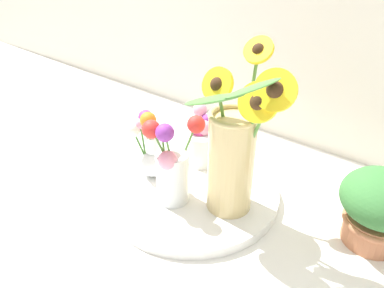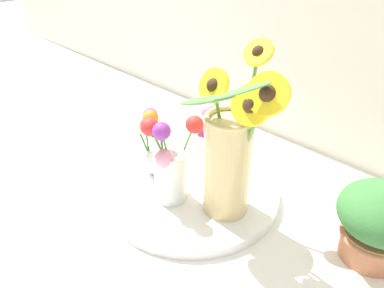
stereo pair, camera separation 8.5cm
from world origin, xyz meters
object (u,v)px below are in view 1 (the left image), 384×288
at_px(vase_bulb_right, 149,147).
at_px(potted_plant, 380,206).
at_px(mason_jar_sunflowers, 233,151).
at_px(vase_small_center, 172,166).
at_px(serving_tray, 192,191).
at_px(vase_small_back, 202,140).

bearing_deg(vase_bulb_right, potted_plant, 15.38).
relative_size(mason_jar_sunflowers, vase_small_center, 1.77).
distance_m(serving_tray, potted_plant, 0.41).
xyz_separation_m(serving_tray, potted_plant, (0.39, 0.12, 0.08)).
bearing_deg(mason_jar_sunflowers, potted_plant, 23.34).
relative_size(serving_tray, vase_small_back, 2.75).
bearing_deg(vase_small_center, vase_bulb_right, 159.16).
bearing_deg(vase_bulb_right, serving_tray, 10.63).
bearing_deg(serving_tray, vase_bulb_right, -169.37).
xyz_separation_m(vase_small_center, potted_plant, (0.39, 0.18, -0.03)).
xyz_separation_m(mason_jar_sunflowers, vase_small_back, (-0.16, 0.11, -0.08)).
relative_size(vase_small_center, vase_bulb_right, 1.12).
xyz_separation_m(serving_tray, vase_small_back, (-0.05, 0.11, 0.08)).
distance_m(mason_jar_sunflowers, vase_bulb_right, 0.24).
height_order(serving_tray, potted_plant, potted_plant).
bearing_deg(vase_small_center, serving_tray, 84.39).
distance_m(serving_tray, mason_jar_sunflowers, 0.19).
distance_m(vase_small_center, vase_small_back, 0.18).
distance_m(vase_bulb_right, potted_plant, 0.52).
relative_size(serving_tray, mason_jar_sunflowers, 1.14).
xyz_separation_m(vase_small_back, potted_plant, (0.44, 0.01, 0.00)).
distance_m(mason_jar_sunflowers, potted_plant, 0.31).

